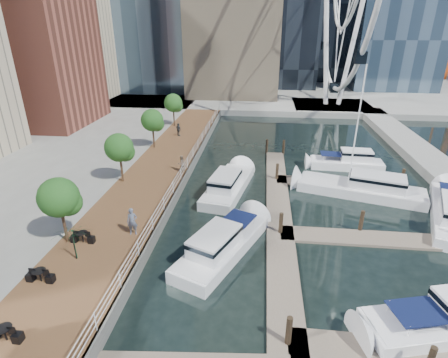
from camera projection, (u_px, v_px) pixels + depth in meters
name	position (u px, v px, depth m)	size (l,w,h in m)	color
ground	(230.00, 310.00, 19.16)	(520.00, 520.00, 0.00)	black
boardwalk	(152.00, 183.00, 33.52)	(6.00, 60.00, 1.00)	brown
seawall	(182.00, 184.00, 33.22)	(0.25, 60.00, 1.00)	#595954
land_far	(260.00, 73.00, 111.78)	(200.00, 114.00, 1.00)	gray
breakwater	(446.00, 176.00, 35.13)	(4.00, 60.00, 1.00)	gray
pier	(331.00, 107.00, 64.86)	(14.00, 12.00, 1.00)	gray
railing	(181.00, 174.00, 32.81)	(0.10, 60.00, 1.05)	white
floating_docks	(344.00, 219.00, 27.24)	(16.00, 34.00, 2.60)	#6D6051
street_trees	(119.00, 148.00, 31.33)	(2.60, 42.60, 4.60)	#3F2B1C
cafe_tables	(24.00, 302.00, 17.84)	(2.50, 13.70, 0.74)	black
yacht_foreground	(448.00, 330.00, 17.88)	(2.61, 9.75, 2.15)	white
pedestrian_near	(132.00, 222.00, 23.98)	(0.72, 0.47, 1.97)	slate
pedestrian_mid	(181.00, 163.00, 34.57)	(0.80, 0.62, 1.64)	#826B5A
pedestrian_far	(179.00, 130.00, 45.72)	(1.01, 0.42, 1.72)	#343A41
moored_yachts	(350.00, 209.00, 29.78)	(24.72, 33.29, 11.50)	silver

